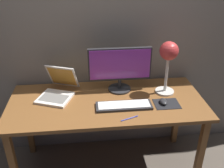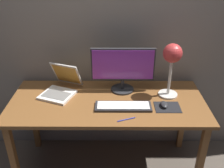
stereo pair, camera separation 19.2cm
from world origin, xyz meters
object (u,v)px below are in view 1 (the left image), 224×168
at_px(keyboard_main, 124,106).
at_px(pen, 130,118).
at_px(laptop, 59,88).
at_px(desk_lamp, 168,56).
at_px(monitor, 120,67).
at_px(mouse, 163,101).

distance_m(keyboard_main, pen, 0.16).
height_order(laptop, desk_lamp, desk_lamp).
distance_m(monitor, keyboard_main, 0.35).
xyz_separation_m(laptop, pen, (0.54, -0.41, -0.06)).
bearing_deg(monitor, laptop, -176.85).
bearing_deg(mouse, keyboard_main, -177.30).
distance_m(laptop, mouse, 0.88).
xyz_separation_m(desk_lamp, pen, (-0.37, -0.36, -0.33)).
relative_size(keyboard_main, pen, 3.15).
xyz_separation_m(laptop, mouse, (0.84, -0.24, -0.05)).
relative_size(monitor, desk_lamp, 1.17).
distance_m(monitor, pen, 0.49).
bearing_deg(desk_lamp, pen, -135.77).
height_order(desk_lamp, pen, desk_lamp).
distance_m(keyboard_main, laptop, 0.58).
bearing_deg(keyboard_main, laptop, 154.19).
relative_size(desk_lamp, pen, 3.26).
height_order(laptop, mouse, laptop).
distance_m(monitor, mouse, 0.46).
xyz_separation_m(mouse, pen, (-0.30, -0.18, -0.02)).
bearing_deg(pen, mouse, 30.19).
bearing_deg(keyboard_main, pen, -83.68).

